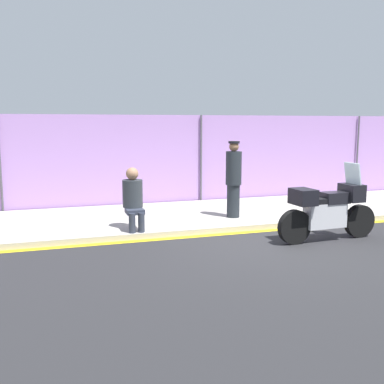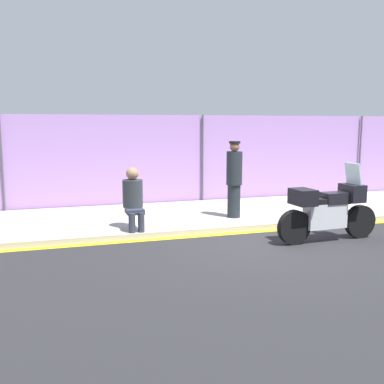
{
  "view_description": "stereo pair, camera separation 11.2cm",
  "coord_description": "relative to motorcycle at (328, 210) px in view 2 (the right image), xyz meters",
  "views": [
    {
      "loc": [
        -4.07,
        -7.54,
        2.26
      ],
      "look_at": [
        -1.28,
        1.12,
        0.87
      ],
      "focal_mm": 42.0,
      "sensor_mm": 36.0,
      "label": 1
    },
    {
      "loc": [
        -3.96,
        -7.57,
        2.26
      ],
      "look_at": [
        -1.28,
        1.12,
        0.87
      ],
      "focal_mm": 42.0,
      "sensor_mm": 36.0,
      "label": 2
    }
  ],
  "objects": [
    {
      "name": "ground_plane",
      "position": [
        -1.05,
        0.23,
        -0.61
      ],
      "size": [
        120.0,
        120.0,
        0.0
      ],
      "primitive_type": "plane",
      "color": "#262628"
    },
    {
      "name": "sidewalk",
      "position": [
        -1.05,
        2.83,
        -0.55
      ],
      "size": [
        38.48,
        3.32,
        0.12
      ],
      "color": "#ADA89E",
      "rests_on": "ground_plane"
    },
    {
      "name": "curb_paint_stripe",
      "position": [
        -1.05,
        1.08,
        -0.61
      ],
      "size": [
        38.48,
        0.18,
        0.01
      ],
      "color": "gold",
      "rests_on": "ground_plane"
    },
    {
      "name": "storefront_fence",
      "position": [
        -1.05,
        4.58,
        0.64
      ],
      "size": [
        36.56,
        0.17,
        2.49
      ],
      "color": "#AD7FC6",
      "rests_on": "ground_plane"
    },
    {
      "name": "motorcycle",
      "position": [
        0.0,
        0.0,
        0.0
      ],
      "size": [
        2.18,
        0.56,
        1.51
      ],
      "rotation": [
        0.0,
        0.0,
        0.05
      ],
      "color": "black",
      "rests_on": "ground_plane"
    },
    {
      "name": "officer_standing",
      "position": [
        -1.09,
        2.08,
        0.41
      ],
      "size": [
        0.36,
        0.36,
        1.75
      ],
      "color": "#1E2328",
      "rests_on": "sidewalk"
    },
    {
      "name": "person_seated_on_curb",
      "position": [
        -3.5,
        1.62,
        0.2
      ],
      "size": [
        0.41,
        0.67,
        1.26
      ],
      "color": "#2D3342",
      "rests_on": "sidewalk"
    }
  ]
}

